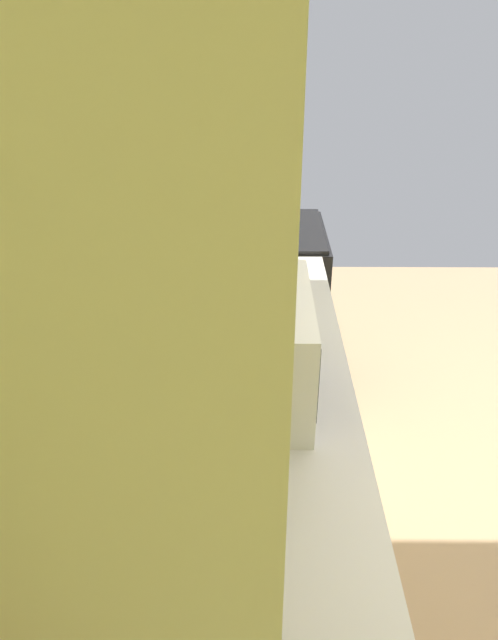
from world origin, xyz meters
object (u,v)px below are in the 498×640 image
at_px(bowl, 272,310).
at_px(oven_range, 259,311).
at_px(microwave, 247,347).
at_px(kettle, 271,268).

bearing_deg(bowl, oven_range, 2.60).
bearing_deg(bowl, microwave, 169.83).
height_order(oven_range, microwave, microwave).
height_order(microwave, kettle, microwave).
relative_size(oven_range, kettle, 5.27).
distance_m(microwave, kettle, 0.81).
bearing_deg(kettle, microwave, 173.61).
distance_m(oven_range, bowl, 0.99).
xyz_separation_m(bowl, kettle, (0.30, 0.00, 0.04)).
xyz_separation_m(microwave, bowl, (0.50, -0.09, -0.14)).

